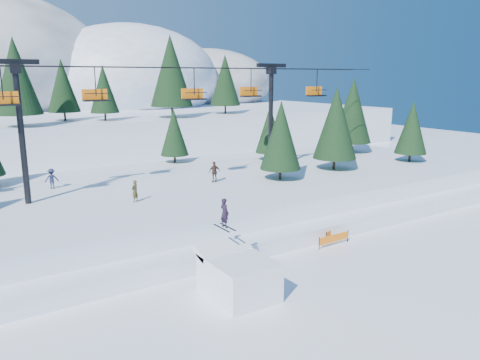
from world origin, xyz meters
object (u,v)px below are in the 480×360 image
chairlift (159,105)px  banner_far (335,232)px  jump_kicker (237,275)px  banner_near (334,238)px

chairlift → banner_far: size_ratio=17.06×
chairlift → banner_far: chairlift is taller
jump_kicker → banner_far: bearing=19.0°
jump_kicker → banner_near: size_ratio=1.78×
banner_far → jump_kicker: bearing=-161.0°
banner_near → jump_kicker: bearing=-164.5°
jump_kicker → banner_far: jump_kicker is taller
chairlift → banner_near: 17.75m
chairlift → banner_far: 17.44m
jump_kicker → chairlift: 18.64m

